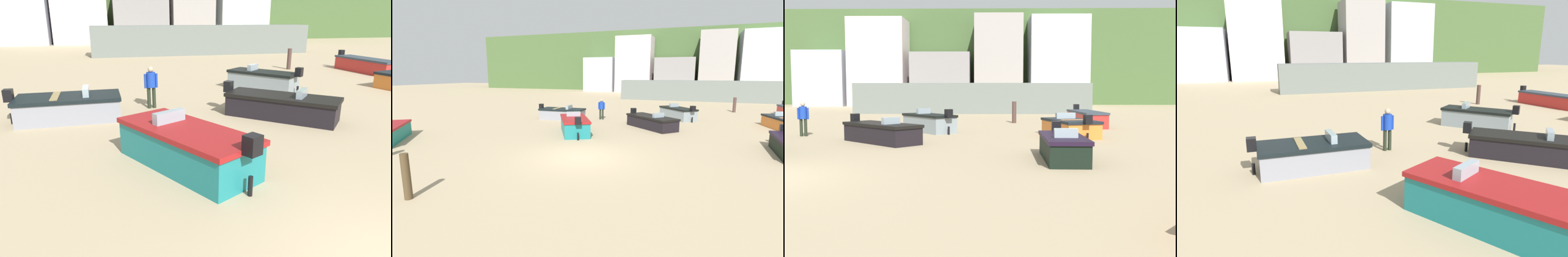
{
  "view_description": "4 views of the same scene",
  "coord_description": "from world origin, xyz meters",
  "views": [
    {
      "loc": [
        -3.87,
        -2.81,
        3.41
      ],
      "look_at": [
        -1.77,
        5.88,
        0.54
      ],
      "focal_mm": 32.01,
      "sensor_mm": 36.0,
      "label": 1
    },
    {
      "loc": [
        4.55,
        -11.41,
        3.58
      ],
      "look_at": [
        -0.84,
        3.14,
        0.66
      ],
      "focal_mm": 26.96,
      "sensor_mm": 36.0,
      "label": 2
    },
    {
      "loc": [
        6.31,
        -11.43,
        2.32
      ],
      "look_at": [
        6.0,
        4.21,
        0.93
      ],
      "focal_mm": 43.44,
      "sensor_mm": 36.0,
      "label": 3
    },
    {
      "loc": [
        -6.69,
        -0.41,
        3.63
      ],
      "look_at": [
        -2.62,
        11.65,
        0.61
      ],
      "focal_mm": 29.35,
      "sensor_mm": 36.0,
      "label": 4
    }
  ],
  "objects": [
    {
      "name": "townhouse_centre",
      "position": [
        0.44,
        46.58,
        3.21
      ],
      "size": [
        7.08,
        5.16,
        6.42
      ],
      "primitive_type": "cube",
      "color": "gray",
      "rests_on": "ground"
    },
    {
      "name": "mooring_post_near_water",
      "position": [
        -3.09,
        -5.73,
        0.68
      ],
      "size": [
        0.22,
        0.22,
        1.36
      ],
      "primitive_type": "cylinder",
      "color": "#473822",
      "rests_on": "ground"
    },
    {
      "name": "townhouse_centre_right",
      "position": [
        7.38,
        46.56,
        5.44
      ],
      "size": [
        5.71,
        5.12,
        10.88
      ],
      "primitive_type": "cube",
      "color": "gray",
      "rests_on": "ground"
    },
    {
      "name": "boat_black_6",
      "position": [
        1.83,
        8.01,
        0.42
      ],
      "size": [
        3.77,
        3.64,
        1.13
      ],
      "rotation": [
        0.0,
        0.0,
        3.96
      ],
      "color": "black",
      "rests_on": "ground"
    },
    {
      "name": "boat_teal_5",
      "position": [
        -2.28,
        4.69,
        0.49
      ],
      "size": [
        3.07,
        3.93,
        1.28
      ],
      "rotation": [
        0.0,
        0.0,
        0.5
      ],
      "color": "#197276",
      "rests_on": "ground"
    },
    {
      "name": "townhouse_centre_left",
      "position": [
        -7.2,
        46.68,
        5.26
      ],
      "size": [
        6.64,
        5.35,
        10.51
      ],
      "primitive_type": "cube",
      "color": "silver",
      "rests_on": "ground"
    },
    {
      "name": "boat_grey_2",
      "position": [
        3.22,
        12.7,
        0.48
      ],
      "size": [
        3.11,
        3.39,
        1.24
      ],
      "rotation": [
        0.0,
        0.0,
        0.68
      ],
      "color": "gray",
      "rests_on": "ground"
    },
    {
      "name": "ground_plane",
      "position": [
        0.0,
        0.0,
        0.0
      ],
      "size": [
        160.0,
        160.0,
        0.0
      ],
      "primitive_type": "plane",
      "color": "tan"
    },
    {
      "name": "headland_hill",
      "position": [
        0.0,
        66.0,
        6.16
      ],
      "size": [
        90.0,
        32.0,
        12.32
      ],
      "primitive_type": "cube",
      "color": "#415B30",
      "rests_on": "ground"
    },
    {
      "name": "harbor_pier",
      "position": [
        4.81,
        30.0,
        1.33
      ],
      "size": [
        20.47,
        2.4,
        2.66
      ],
      "primitive_type": "cube",
      "color": "slate",
      "rests_on": "ground"
    },
    {
      "name": "townhouse_far_left",
      "position": [
        -14.01,
        46.93,
        3.33
      ],
      "size": [
        5.98,
        5.86,
        6.66
      ],
      "primitive_type": "cube",
      "color": "#ADB7C6",
      "rests_on": "ground"
    },
    {
      "name": "townhouse_far_right",
      "position": [
        14.62,
        47.02,
        5.36
      ],
      "size": [
        6.88,
        6.03,
        10.72
      ],
      "primitive_type": "cube",
      "color": "silver",
      "rests_on": "ground"
    },
    {
      "name": "boat_grey_4",
      "position": [
        -5.36,
        9.49,
        0.44
      ],
      "size": [
        3.72,
        1.75,
        1.17
      ],
      "rotation": [
        0.0,
        0.0,
        4.74
      ],
      "color": "gray",
      "rests_on": "ground"
    },
    {
      "name": "beach_walker_foreground",
      "position": [
        -2.42,
        10.48,
        0.95
      ],
      "size": [
        0.54,
        0.37,
        1.62
      ],
      "rotation": [
        0.0,
        0.0,
        3.25
      ],
      "color": "black",
      "rests_on": "ground"
    },
    {
      "name": "mooring_post_mid_beach",
      "position": [
        7.9,
        18.89,
        0.69
      ],
      "size": [
        0.27,
        0.27,
        1.38
      ],
      "primitive_type": "cylinder",
      "color": "#45312B",
      "rests_on": "ground"
    }
  ]
}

